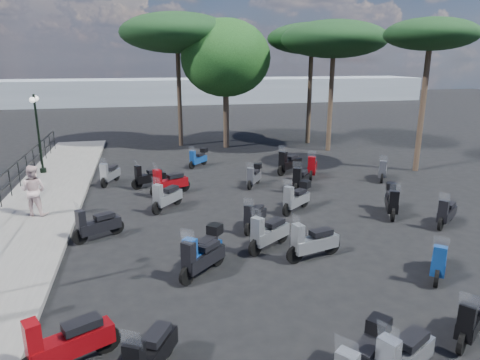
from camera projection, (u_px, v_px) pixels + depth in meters
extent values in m
plane|color=black|center=(238.00, 244.00, 12.90)|extent=(120.00, 120.00, 0.00)
cube|color=#5F5D5A|center=(28.00, 224.00, 14.27)|extent=(3.00, 30.00, 0.15)
cylinder|color=black|center=(0.00, 193.00, 15.56)|extent=(0.04, 0.04, 1.10)
cylinder|color=black|center=(10.00, 182.00, 16.84)|extent=(0.04, 0.04, 1.10)
cylinder|color=black|center=(19.00, 174.00, 18.12)|extent=(0.04, 0.04, 1.10)
cylinder|color=black|center=(27.00, 166.00, 19.41)|extent=(0.04, 0.04, 1.10)
cylinder|color=black|center=(34.00, 160.00, 20.69)|extent=(0.04, 0.04, 1.10)
cylinder|color=black|center=(40.00, 154.00, 21.97)|extent=(0.04, 0.04, 1.10)
cylinder|color=black|center=(45.00, 149.00, 23.26)|extent=(0.04, 0.04, 1.10)
cylinder|color=black|center=(50.00, 144.00, 24.54)|extent=(0.04, 0.04, 1.10)
cylinder|color=black|center=(54.00, 140.00, 25.82)|extent=(0.04, 0.04, 1.10)
cylinder|color=black|center=(43.00, 170.00, 20.48)|extent=(0.30, 0.30, 0.22)
cylinder|color=black|center=(39.00, 134.00, 20.01)|extent=(0.10, 0.10, 3.70)
cylinder|color=black|center=(34.00, 97.00, 19.55)|extent=(0.07, 0.83, 0.04)
sphere|color=white|center=(36.00, 98.00, 19.96)|extent=(0.26, 0.26, 0.26)
sphere|color=white|center=(32.00, 100.00, 19.19)|extent=(0.26, 0.26, 0.26)
imported|color=beige|center=(33.00, 190.00, 14.69)|extent=(1.03, 0.91, 1.77)
cylinder|color=black|center=(107.00, 339.00, 8.08)|extent=(0.53, 0.33, 0.53)
cube|color=maroon|center=(73.00, 343.00, 7.66)|extent=(1.46, 0.96, 0.38)
cube|color=black|center=(82.00, 324.00, 7.69)|extent=(0.74, 0.59, 0.15)
cube|color=maroon|center=(33.00, 342.00, 7.19)|extent=(0.36, 0.40, 0.77)
plane|color=white|center=(25.00, 318.00, 7.02)|extent=(0.26, 0.42, 0.41)
cylinder|color=black|center=(189.00, 272.00, 10.68)|extent=(0.41, 0.45, 0.51)
cylinder|color=black|center=(215.00, 252.00, 11.76)|extent=(0.41, 0.45, 0.51)
cube|color=navy|center=(203.00, 254.00, 11.22)|extent=(1.16, 1.27, 0.36)
cube|color=black|center=(207.00, 241.00, 11.29)|extent=(0.65, 0.69, 0.15)
cube|color=navy|center=(190.00, 253.00, 10.62)|extent=(0.39, 0.38, 0.74)
plane|color=white|center=(188.00, 236.00, 10.44)|extent=(0.36, 0.32, 0.39)
cube|color=black|center=(215.00, 229.00, 11.60)|extent=(0.49, 0.49, 0.27)
cylinder|color=black|center=(80.00, 237.00, 12.82)|extent=(0.47, 0.32, 0.48)
cylinder|color=black|center=(117.00, 227.00, 13.61)|extent=(0.47, 0.32, 0.48)
cube|color=black|center=(100.00, 226.00, 13.20)|extent=(1.30, 0.94, 0.34)
cube|color=black|center=(104.00, 216.00, 13.23)|extent=(0.67, 0.56, 0.14)
cube|color=black|center=(81.00, 222.00, 12.75)|extent=(0.34, 0.37, 0.70)
plane|color=white|center=(77.00, 208.00, 12.59)|extent=(0.26, 0.37, 0.37)
cylinder|color=black|center=(137.00, 184.00, 18.25)|extent=(0.48, 0.27, 0.48)
cylinder|color=black|center=(163.00, 180.00, 18.91)|extent=(0.48, 0.27, 0.48)
cube|color=black|center=(151.00, 178.00, 18.56)|extent=(1.33, 0.79, 0.34)
cube|color=black|center=(154.00, 171.00, 18.58)|extent=(0.67, 0.50, 0.14)
cube|color=black|center=(138.00, 174.00, 18.17)|extent=(0.31, 0.36, 0.70)
plane|color=white|center=(136.00, 163.00, 18.02)|extent=(0.21, 0.38, 0.37)
cylinder|color=black|center=(104.00, 182.00, 18.51)|extent=(0.28, 0.48, 0.48)
cylinder|color=black|center=(117.00, 175.00, 19.64)|extent=(0.28, 0.48, 0.48)
cube|color=#9CA0A7|center=(111.00, 175.00, 19.07)|extent=(0.82, 1.33, 0.34)
cube|color=black|center=(112.00, 168.00, 19.16)|extent=(0.51, 0.67, 0.14)
cube|color=#9CA0A7|center=(104.00, 172.00, 18.46)|extent=(0.36, 0.32, 0.70)
plane|color=white|center=(103.00, 162.00, 18.28)|extent=(0.38, 0.22, 0.37)
cylinder|color=black|center=(375.00, 360.00, 7.54)|extent=(0.47, 0.40, 0.51)
cube|color=black|center=(368.00, 347.00, 7.11)|extent=(0.71, 0.65, 0.15)
plane|color=white|center=(346.00, 349.00, 6.34)|extent=(0.32, 0.37, 0.40)
cube|color=black|center=(379.00, 325.00, 7.37)|extent=(0.50, 0.49, 0.28)
cylinder|color=black|center=(168.00, 344.00, 7.98)|extent=(0.33, 0.48, 0.49)
cube|color=black|center=(153.00, 355.00, 7.41)|extent=(0.95, 1.34, 0.35)
cube|color=black|center=(157.00, 334.00, 7.49)|extent=(0.57, 0.69, 0.14)
plane|color=white|center=(131.00, 340.00, 6.61)|extent=(0.38, 0.26, 0.38)
cylinder|color=black|center=(187.00, 275.00, 10.51)|extent=(0.44, 0.42, 0.50)
cylinder|color=black|center=(218.00, 257.00, 11.50)|extent=(0.44, 0.42, 0.50)
cube|color=black|center=(204.00, 258.00, 11.00)|extent=(1.24, 1.18, 0.35)
cube|color=black|center=(208.00, 245.00, 11.06)|extent=(0.67, 0.65, 0.15)
cube|color=black|center=(189.00, 256.00, 10.44)|extent=(0.38, 0.39, 0.73)
plane|color=white|center=(186.00, 240.00, 10.27)|extent=(0.33, 0.35, 0.39)
cylinder|color=black|center=(255.00, 247.00, 12.06)|extent=(0.48, 0.38, 0.51)
cylinder|color=black|center=(282.00, 234.00, 12.98)|extent=(0.48, 0.38, 0.51)
cube|color=#909498|center=(271.00, 234.00, 12.51)|extent=(1.35, 1.10, 0.36)
cube|color=black|center=(275.00, 223.00, 12.55)|extent=(0.71, 0.63, 0.15)
cube|color=#909498|center=(257.00, 230.00, 11.99)|extent=(0.38, 0.40, 0.75)
plane|color=white|center=(256.00, 215.00, 11.81)|extent=(0.30, 0.38, 0.40)
cylinder|color=black|center=(157.00, 208.00, 15.29)|extent=(0.40, 0.45, 0.50)
cylinder|color=black|center=(177.00, 198.00, 16.37)|extent=(0.40, 0.45, 0.50)
cube|color=#909498|center=(168.00, 198.00, 15.82)|extent=(1.14, 1.27, 0.35)
cube|color=black|center=(171.00, 189.00, 15.90)|extent=(0.64, 0.68, 0.15)
cube|color=#909498|center=(158.00, 195.00, 15.23)|extent=(0.39, 0.38, 0.73)
plane|color=white|center=(156.00, 182.00, 15.05)|extent=(0.36, 0.32, 0.39)
cylinder|color=black|center=(156.00, 191.00, 17.21)|extent=(0.52, 0.32, 0.52)
cylinder|color=black|center=(184.00, 185.00, 17.99)|extent=(0.52, 0.32, 0.52)
cube|color=maroon|center=(171.00, 183.00, 17.58)|extent=(1.43, 0.94, 0.37)
cube|color=black|center=(175.00, 176.00, 17.61)|extent=(0.73, 0.57, 0.15)
cube|color=maroon|center=(158.00, 179.00, 17.13)|extent=(0.36, 0.40, 0.76)
plane|color=white|center=(155.00, 167.00, 16.96)|extent=(0.25, 0.41, 0.40)
cylinder|color=black|center=(421.00, 353.00, 7.72)|extent=(0.51, 0.34, 0.52)
cube|color=#9CA0A7|center=(405.00, 358.00, 7.29)|extent=(1.40, 0.98, 0.37)
cube|color=black|center=(412.00, 339.00, 7.33)|extent=(0.72, 0.59, 0.15)
cube|color=#9CA0A7|center=(388.00, 359.00, 6.82)|extent=(0.36, 0.40, 0.75)
plane|color=white|center=(388.00, 335.00, 6.65)|extent=(0.27, 0.40, 0.40)
cylinder|color=black|center=(462.00, 343.00, 8.04)|extent=(0.43, 0.34, 0.46)
cylinder|color=black|center=(477.00, 316.00, 8.87)|extent=(0.43, 0.34, 0.46)
cube|color=black|center=(472.00, 320.00, 8.44)|extent=(1.19, 0.99, 0.32)
cube|color=black|center=(476.00, 305.00, 8.49)|extent=(0.63, 0.57, 0.13)
cube|color=black|center=(466.00, 321.00, 7.98)|extent=(0.34, 0.35, 0.67)
plane|color=white|center=(469.00, 302.00, 7.82)|extent=(0.27, 0.34, 0.35)
cylinder|color=black|center=(295.00, 255.00, 11.62)|extent=(0.52, 0.23, 0.51)
cylinder|color=black|center=(332.00, 246.00, 12.19)|extent=(0.52, 0.23, 0.51)
cube|color=#909498|center=(315.00, 243.00, 11.88)|extent=(1.43, 0.70, 0.36)
cube|color=black|center=(321.00, 232.00, 11.88)|extent=(0.70, 0.47, 0.15)
cube|color=#909498|center=(298.00, 237.00, 11.52)|extent=(0.31, 0.37, 0.74)
plane|color=white|center=(297.00, 221.00, 11.37)|extent=(0.18, 0.41, 0.39)
cylinder|color=black|center=(248.00, 229.00, 13.46)|extent=(0.34, 0.42, 0.45)
cylinder|color=black|center=(261.00, 217.00, 14.45)|extent=(0.34, 0.42, 0.45)
cube|color=black|center=(255.00, 218.00, 13.95)|extent=(0.99, 1.17, 0.32)
cube|color=black|center=(257.00, 209.00, 14.02)|extent=(0.56, 0.62, 0.13)
cube|color=black|center=(249.00, 215.00, 13.41)|extent=(0.35, 0.33, 0.66)
plane|color=white|center=(249.00, 203.00, 13.25)|extent=(0.33, 0.27, 0.35)
cylinder|color=black|center=(250.00, 185.00, 18.23)|extent=(0.31, 0.41, 0.43)
cylinder|color=black|center=(257.00, 179.00, 19.21)|extent=(0.31, 0.41, 0.43)
cube|color=#4C4E54|center=(254.00, 178.00, 18.72)|extent=(0.89, 1.14, 0.30)
cube|color=black|center=(255.00, 171.00, 18.79)|extent=(0.52, 0.60, 0.13)
cube|color=#4C4E54|center=(250.00, 175.00, 18.19)|extent=(0.33, 0.31, 0.63)
plane|color=white|center=(250.00, 166.00, 18.03)|extent=(0.32, 0.25, 0.33)
cube|color=black|center=(258.00, 166.00, 19.07)|extent=(0.41, 0.41, 0.23)
cylinder|color=black|center=(192.00, 165.00, 21.71)|extent=(0.35, 0.37, 0.42)
cylinder|color=black|center=(204.00, 161.00, 22.59)|extent=(0.35, 0.37, 0.42)
cube|color=navy|center=(199.00, 160.00, 22.14)|extent=(1.00, 1.05, 0.30)
cube|color=black|center=(200.00, 154.00, 22.20)|extent=(0.56, 0.57, 0.12)
cube|color=navy|center=(193.00, 157.00, 21.65)|extent=(0.33, 0.32, 0.62)
plane|color=white|center=(192.00, 149.00, 21.50)|extent=(0.29, 0.28, 0.33)
cube|color=black|center=(204.00, 150.00, 22.45)|extent=(0.41, 0.41, 0.23)
cylinder|color=black|center=(437.00, 278.00, 10.42)|extent=(0.38, 0.42, 0.47)
cylinder|color=black|center=(439.00, 259.00, 11.43)|extent=(0.38, 0.42, 0.47)
cube|color=navy|center=(439.00, 261.00, 10.92)|extent=(1.08, 1.19, 0.33)
cube|color=black|center=(441.00, 248.00, 10.99)|extent=(0.61, 0.64, 0.14)
cube|color=navy|center=(439.00, 260.00, 10.36)|extent=(0.37, 0.36, 0.69)
plane|color=white|center=(441.00, 244.00, 10.19)|extent=(0.34, 0.30, 0.37)
cylinder|color=black|center=(287.00, 209.00, 15.16)|extent=(0.44, 0.38, 0.49)
cylinder|color=black|center=(304.00, 201.00, 16.08)|extent=(0.44, 0.38, 0.49)
cube|color=#909498|center=(297.00, 200.00, 15.61)|extent=(1.24, 1.09, 0.34)
cube|color=black|center=(299.00, 191.00, 15.66)|extent=(0.66, 0.62, 0.14)
cube|color=#909498|center=(289.00, 196.00, 15.10)|extent=(0.36, 0.38, 0.71)
plane|color=white|center=(288.00, 184.00, 14.93)|extent=(0.30, 0.35, 0.38)
cube|color=black|center=(305.00, 184.00, 15.92)|extent=(0.47, 0.47, 0.26)
cylinder|color=black|center=(296.00, 188.00, 17.62)|extent=(0.39, 0.46, 0.50)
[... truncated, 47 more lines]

